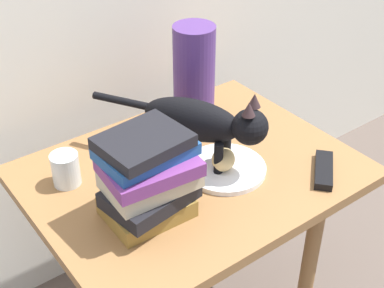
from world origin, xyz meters
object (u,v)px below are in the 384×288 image
(book_stack, at_px, (148,178))
(candle_jar, at_px, (66,171))
(cat, at_px, (203,122))
(green_vase, at_px, (194,77))
(side_table, at_px, (192,193))
(tv_remote, at_px, (324,170))
(plate, at_px, (225,168))
(bread_roll, at_px, (223,159))

(book_stack, relative_size, candle_jar, 2.55)
(cat, xyz_separation_m, candle_jar, (-0.32, 0.14, -0.09))
(green_vase, xyz_separation_m, candle_jar, (-0.42, -0.04, -0.11))
(cat, height_order, candle_jar, cat)
(green_vase, bearing_deg, candle_jar, -175.25)
(side_table, bearing_deg, tv_remote, -39.44)
(plate, bearing_deg, book_stack, -174.22)
(side_table, bearing_deg, bread_roll, -43.39)
(book_stack, distance_m, tv_remote, 0.48)
(side_table, distance_m, candle_jar, 0.34)
(cat, bearing_deg, candle_jar, 155.82)
(book_stack, bearing_deg, candle_jar, 114.55)
(green_vase, bearing_deg, plate, -107.71)
(bread_roll, relative_size, candle_jar, 0.94)
(side_table, distance_m, book_stack, 0.27)
(tv_remote, bearing_deg, book_stack, 121.91)
(side_table, distance_m, cat, 0.21)
(side_table, xyz_separation_m, bread_roll, (0.06, -0.06, 0.12))
(bread_roll, bearing_deg, green_vase, 70.80)
(plate, xyz_separation_m, candle_jar, (-0.35, 0.20, 0.03))
(plate, distance_m, book_stack, 0.27)
(cat, distance_m, book_stack, 0.23)
(plate, distance_m, green_vase, 0.28)
(green_vase, height_order, candle_jar, green_vase)
(plate, relative_size, tv_remote, 1.42)
(plate, height_order, green_vase, green_vase)
(bread_roll, distance_m, cat, 0.11)
(tv_remote, bearing_deg, green_vase, 66.10)
(book_stack, xyz_separation_m, candle_jar, (-0.10, 0.22, -0.07))
(cat, relative_size, candle_jar, 4.98)
(green_vase, height_order, tv_remote, green_vase)
(bread_roll, height_order, tv_remote, bread_roll)
(bread_roll, relative_size, cat, 0.19)
(side_table, bearing_deg, book_stack, -156.27)
(book_stack, bearing_deg, tv_remote, -16.94)
(tv_remote, bearing_deg, side_table, 99.40)
(plate, height_order, candle_jar, candle_jar)
(book_stack, height_order, green_vase, green_vase)
(plate, xyz_separation_m, bread_roll, (-0.01, -0.00, 0.03))
(cat, bearing_deg, bread_roll, -65.70)
(plate, height_order, book_stack, book_stack)
(side_table, height_order, bread_roll, bread_roll)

